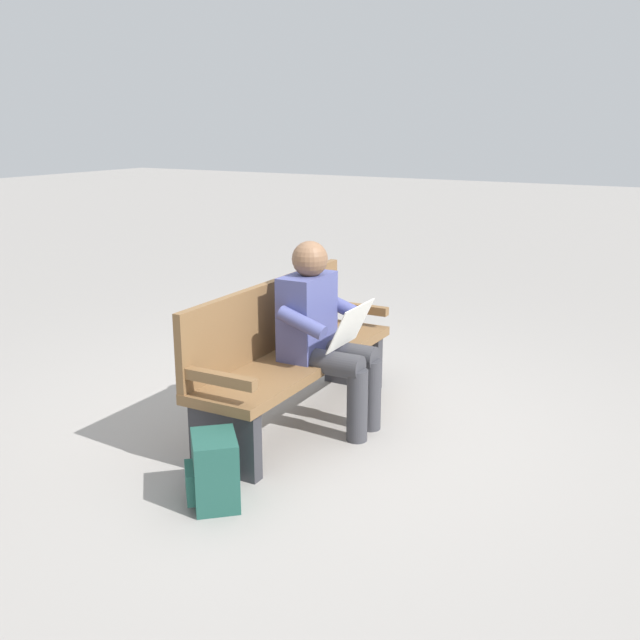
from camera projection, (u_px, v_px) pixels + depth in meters
ground_plane at (299, 422)px, 4.70m from camera, size 40.00×40.00×0.00m
bench_near at (288, 353)px, 4.61m from camera, size 1.81×0.52×0.90m
person_seated at (323, 331)px, 4.49m from camera, size 0.58×0.58×1.18m
backpack at (214, 471)px, 3.65m from camera, size 0.37×0.36×0.36m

